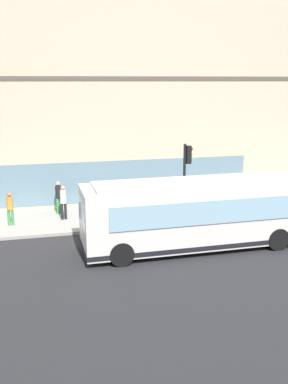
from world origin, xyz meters
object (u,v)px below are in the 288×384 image
at_px(pedestrian_by_light_pole, 10,206).
at_px(newspaper_vending_box, 129,205).
at_px(fire_hydrant, 148,215).
at_px(pedestrian_walking_along_curb, 63,200).
at_px(pedestrian_near_building_entrance, 222,197).
at_px(pedestrian_near_hydrant, 58,195).
at_px(traffic_light_near_corner, 187,168).
at_px(city_bus_nearside, 196,214).

height_order(pedestrian_by_light_pole, newspaper_vending_box, pedestrian_by_light_pole).
height_order(fire_hydrant, pedestrian_walking_along_curb, pedestrian_walking_along_curb).
xyz_separation_m(pedestrian_walking_along_curb, pedestrian_near_building_entrance, (-0.79, -8.54, -0.15)).
bearing_deg(pedestrian_by_light_pole, pedestrian_near_hydrant, -58.45).
relative_size(traffic_light_near_corner, pedestrian_near_building_entrance, 2.55).
bearing_deg(pedestrian_walking_along_curb, traffic_light_near_corner, -105.93).
bearing_deg(pedestrian_near_building_entrance, pedestrian_walking_along_curb, 84.72).
distance_m(pedestrian_by_light_pole, newspaper_vending_box, 6.26).
distance_m(pedestrian_near_hydrant, pedestrian_near_building_entrance, 8.95).
bearing_deg(newspaper_vending_box, pedestrian_near_building_entrance, -101.94).
xyz_separation_m(traffic_light_near_corner, newspaper_vending_box, (2.02, 2.61, -2.36)).
bearing_deg(city_bus_nearside, pedestrian_near_hydrant, 42.11).
bearing_deg(pedestrian_by_light_pole, city_bus_nearside, -120.25).
relative_size(pedestrian_by_light_pole, pedestrian_walking_along_curb, 0.94).
height_order(pedestrian_near_hydrant, pedestrian_walking_along_curb, pedestrian_walking_along_curb).
relative_size(fire_hydrant, pedestrian_walking_along_curb, 0.41).
height_order(city_bus_nearside, pedestrian_walking_along_curb, city_bus_nearside).
bearing_deg(traffic_light_near_corner, pedestrian_walking_along_curb, 74.07).
bearing_deg(city_bus_nearside, pedestrian_near_building_entrance, -35.45).
xyz_separation_m(traffic_light_near_corner, pedestrian_by_light_pole, (1.39, 8.81, -1.83)).
distance_m(pedestrian_by_light_pole, pedestrian_near_building_entrance, 11.22).
relative_size(city_bus_nearside, pedestrian_walking_along_curb, 5.57).
height_order(traffic_light_near_corner, pedestrian_near_building_entrance, traffic_light_near_corner).
bearing_deg(city_bus_nearside, pedestrian_walking_along_curb, 46.92).
bearing_deg(pedestrian_by_light_pole, pedestrian_near_building_entrance, -92.16).
xyz_separation_m(pedestrian_by_light_pole, newspaper_vending_box, (0.64, -6.20, -0.53)).
bearing_deg(fire_hydrant, pedestrian_near_building_entrance, -81.67).
bearing_deg(pedestrian_near_hydrant, newspaper_vending_box, -103.30).
bearing_deg(pedestrian_near_hydrant, traffic_light_near_corner, -114.62).
distance_m(pedestrian_near_hydrant, pedestrian_walking_along_curb, 1.17).
relative_size(traffic_light_near_corner, pedestrian_by_light_pole, 2.37).
bearing_deg(city_bus_nearside, fire_hydrant, 19.24).
xyz_separation_m(city_bus_nearside, traffic_light_near_corner, (3.36, -0.68, 1.41)).
bearing_deg(fire_hydrant, pedestrian_walking_along_curb, 71.14).
height_order(pedestrian_near_building_entrance, newspaper_vending_box, pedestrian_near_building_entrance).
xyz_separation_m(pedestrian_near_hydrant, pedestrian_walking_along_curb, (-1.15, -0.19, 0.01)).
xyz_separation_m(pedestrian_by_light_pole, pedestrian_walking_along_curb, (0.37, -2.67, 0.07)).
relative_size(city_bus_nearside, traffic_light_near_corner, 2.50).
xyz_separation_m(pedestrian_near_building_entrance, newspaper_vending_box, (1.06, 5.01, -0.45)).
bearing_deg(newspaper_vending_box, fire_hydrant, -159.17).
bearing_deg(traffic_light_near_corner, pedestrian_near_building_entrance, -68.11).
xyz_separation_m(fire_hydrant, pedestrian_by_light_pole, (1.06, 6.85, 0.62)).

